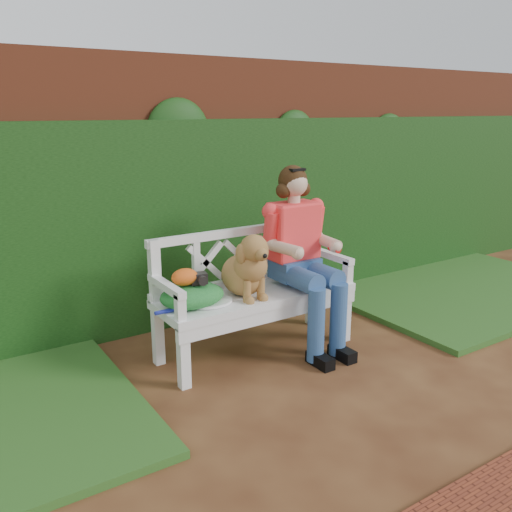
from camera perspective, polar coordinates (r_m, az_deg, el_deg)
ground at (r=3.66m, az=8.44°, el=-14.07°), size 60.00×60.00×0.00m
brick_wall at (r=4.82m, az=-6.18°, el=7.02°), size 10.00×0.30×2.20m
ivy_hedge at (r=4.67m, az=-4.86°, el=3.68°), size 10.00×0.18×1.70m
grass_right at (r=5.87m, az=20.38°, el=-3.16°), size 2.60×2.00×0.05m
garden_bench at (r=4.09m, az=-0.00°, el=-6.92°), size 1.63×0.76×0.48m
seated_woman at (r=4.13m, az=4.29°, el=-0.38°), size 0.83×0.93×1.35m
dog at (r=3.83m, az=-1.14°, el=-0.82°), size 0.46×0.52×0.48m
tennis_racket at (r=3.75m, az=-5.16°, el=-4.89°), size 0.64×0.39×0.03m
green_bag at (r=3.72m, az=-6.73°, el=-4.09°), size 0.54×0.47×0.15m
camera_item at (r=3.69m, az=-6.07°, el=-2.34°), size 0.13×0.11×0.07m
baseball_glove at (r=3.66m, az=-7.52°, el=-2.21°), size 0.22×0.20×0.12m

